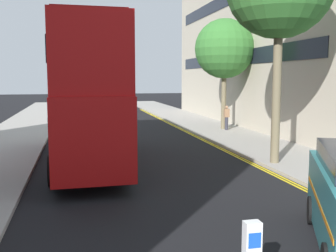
% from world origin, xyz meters
% --- Properties ---
extents(sidewalk_right, '(4.00, 80.00, 0.14)m').
position_xyz_m(sidewalk_right, '(6.50, 16.00, 0.07)').
color(sidewalk_right, '#9E9991').
rests_on(sidewalk_right, ground).
extents(kerb_line_outer, '(0.10, 56.00, 0.01)m').
position_xyz_m(kerb_line_outer, '(4.40, 14.00, 0.00)').
color(kerb_line_outer, yellow).
rests_on(kerb_line_outer, ground).
extents(kerb_line_inner, '(0.10, 56.00, 0.01)m').
position_xyz_m(kerb_line_inner, '(4.24, 14.00, 0.00)').
color(kerb_line_inner, yellow).
rests_on(kerb_line_inner, ground).
extents(double_decker_bus_away, '(2.97, 10.86, 5.64)m').
position_xyz_m(double_decker_bus_away, '(-2.46, 13.44, 3.03)').
color(double_decker_bus_away, '#B20F0F').
rests_on(double_decker_bus_away, ground).
extents(pedestrian_far, '(0.34, 0.22, 1.62)m').
position_xyz_m(pedestrian_far, '(6.91, 21.57, 0.99)').
color(pedestrian_far, '#2D2D38').
rests_on(pedestrian_far, sidewalk_right).
extents(street_tree_mid, '(3.96, 3.96, 7.36)m').
position_xyz_m(street_tree_mid, '(6.91, 22.19, 5.50)').
color(street_tree_mid, '#6B6047').
rests_on(street_tree_mid, sidewalk_right).
extents(townhouse_terrace_right, '(10.08, 28.00, 13.15)m').
position_xyz_m(townhouse_terrace_right, '(13.50, 25.39, 6.58)').
color(townhouse_terrace_right, '#B2A893').
rests_on(townhouse_terrace_right, ground).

